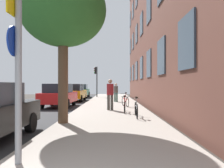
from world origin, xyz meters
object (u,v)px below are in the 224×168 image
bicycle_2 (126,101)px  sign_post (18,62)px  pedestrian_0 (111,92)px  tree_near (64,11)px  car_1 (59,95)px  car_3 (81,91)px  car_2 (75,92)px  pedestrian_1 (116,91)px  bicycle_0 (137,109)px  bicycle_1 (125,106)px  traffic_light (97,76)px

bicycle_2 → sign_post: bearing=-103.4°
pedestrian_0 → tree_near: bearing=-111.9°
car_1 → car_3: 11.95m
tree_near → car_1: (-1.84, 7.24, -3.52)m
pedestrian_0 → car_2: pedestrian_0 is taller
sign_post → car_2: (-1.82, 17.33, -1.15)m
tree_near → pedestrian_0: 5.72m
pedestrian_1 → tree_near: bearing=-101.5°
pedestrian_0 → car_1: (-3.60, 2.86, -0.28)m
bicycle_0 → pedestrian_1: pedestrian_1 is taller
bicycle_2 → pedestrian_0: pedestrian_0 is taller
bicycle_0 → pedestrian_0: 3.15m
bicycle_2 → tree_near: bearing=-112.7°
sign_post → pedestrian_0: bearing=79.5°
car_2 → sign_post: bearing=-84.0°
bicycle_1 → car_2: bearing=114.0°
bicycle_1 → car_1: 5.87m
car_2 → tree_near: bearing=-82.4°
traffic_light → pedestrian_1: size_ratio=2.29×
tree_near → pedestrian_1: bearing=78.5°
bicycle_0 → pedestrian_0: (-1.18, 2.85, 0.64)m
sign_post → car_2: 17.46m
traffic_light → bicycle_2: 12.37m
bicycle_0 → car_3: size_ratio=0.40×
sign_post → bicycle_0: bearing=64.8°
tree_near → car_3: tree_near is taller
traffic_light → tree_near: tree_near is taller
bicycle_1 → car_2: size_ratio=0.38×
sign_post → bicycle_2: sign_post is taller
pedestrian_1 → car_1: pedestrian_1 is taller
bicycle_1 → pedestrian_1: (-0.34, 7.40, 0.55)m
pedestrian_0 → pedestrian_1: (0.43, 6.36, -0.11)m
sign_post → tree_near: tree_near is taller
pedestrian_1 → sign_post: bearing=-97.8°
bicycle_2 → traffic_light: bearing=103.1°
pedestrian_1 → car_2: 4.44m
sign_post → bicycle_0: (2.83, 6.01, -1.51)m
sign_post → tree_near: 5.08m
car_3 → pedestrian_0: bearing=-75.9°
sign_post → bicycle_2: (2.63, 11.06, -1.50)m
traffic_light → bicycle_1: size_ratio=2.22×
bicycle_1 → car_1: car_1 is taller
sign_post → car_1: (-1.95, 11.73, -1.15)m
bicycle_2 → car_1: (-4.59, 0.68, 0.35)m
bicycle_0 → car_3: bearing=105.5°
bicycle_1 → bicycle_2: 3.24m
sign_post → bicycle_1: bearing=72.9°
tree_near → car_3: bearing=95.8°
bicycle_1 → sign_post: bearing=-107.1°
tree_near → traffic_light: bearing=90.1°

